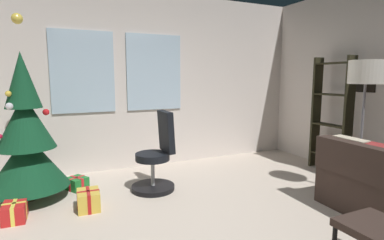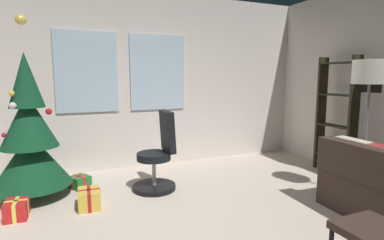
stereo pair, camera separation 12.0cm
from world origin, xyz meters
The scene contains 9 objects.
wall_back_with_windows centered at (-0.02, 2.57, 1.40)m, with size 5.46×0.12×2.80m.
footstool centered at (0.76, -0.87, 0.32)m, with size 0.47×0.39×0.38m.
holiday_tree centered at (-1.69, 1.71, 0.73)m, with size 0.90×0.90×2.16m.
gift_box_red centered at (-1.80, 1.18, 0.09)m, with size 0.23×0.30×0.19m.
gift_box_green centered at (-1.16, 1.85, 0.08)m, with size 0.31×0.31×0.17m.
gift_box_gold centered at (-1.08, 1.16, 0.10)m, with size 0.25×0.32×0.21m.
office_chair centered at (-0.19, 1.42, 0.40)m, with size 0.56×0.56×1.03m.
bookshelf centered at (2.51, 1.07, 0.79)m, with size 0.18×0.64×1.77m.
floor_lamp centered at (2.04, 0.20, 1.43)m, with size 0.40×0.40×1.66m.
Camera 2 is at (-1.26, -2.30, 1.46)m, focal length 28.36 mm.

